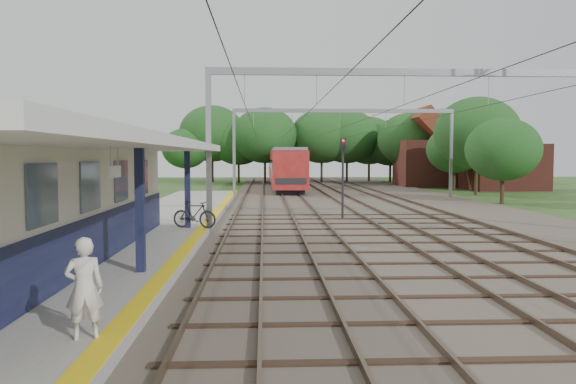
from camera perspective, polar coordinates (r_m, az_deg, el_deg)
name	(u,v)px	position (r m, az deg, el deg)	size (l,w,h in m)	color
ground	(436,368)	(9.56, 14.82, -16.94)	(160.00, 160.00, 0.00)	#2D4C1E
ballast_bed	(361,203)	(39.25, 7.38, -1.16)	(18.00, 90.00, 0.10)	#473D33
platform	(144,235)	(23.25, -14.38, -4.27)	(5.00, 52.00, 0.35)	gray
yellow_stripe	(201,230)	(22.87, -8.85, -3.88)	(0.45, 52.00, 0.01)	yellow
station_building	(38,204)	(16.76, -24.06, -1.09)	(3.41, 18.00, 3.40)	beige
canopy	(65,144)	(15.39, -21.74, 4.53)	(6.40, 20.00, 3.44)	#111537
rail_tracks	(325,202)	(38.89, 3.75, -1.00)	(11.80, 88.00, 0.15)	brown
catenary_system	(365,120)	(34.43, 7.80, 7.26)	(17.22, 88.00, 7.00)	gray
tree_band	(320,142)	(66.00, 3.24, 5.05)	(31.72, 30.88, 8.82)	#382619
house_near	(504,160)	(59.47, 21.06, 3.09)	(7.00, 6.12, 7.89)	brown
house_far	(435,157)	(63.36, 14.73, 3.46)	(8.00, 6.12, 8.66)	brown
person	(84,288)	(9.87, -19.99, -9.14)	(0.62, 0.40, 1.69)	silver
bicycle	(194,214)	(23.63, -9.49, -2.24)	(0.54, 1.92, 1.15)	black
train	(283,166)	(64.32, -0.50, 2.67)	(3.03, 37.67, 3.97)	black
signal_post	(343,170)	(28.97, 5.59, 2.27)	(0.33, 0.30, 4.23)	black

